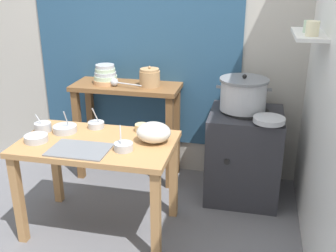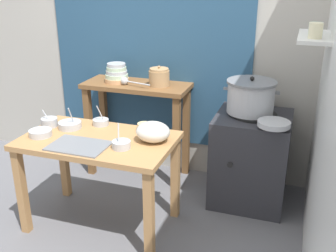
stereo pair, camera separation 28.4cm
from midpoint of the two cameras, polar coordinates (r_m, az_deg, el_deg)
The scene contains 18 objects.
ground_plane at distance 3.23m, azimuth -4.11°, elevation -13.76°, with size 9.00×9.00×0.00m, color slate.
wall_back at distance 3.69m, azimuth 3.30°, elevation 12.73°, with size 4.40×0.12×2.60m.
prep_table at distance 2.95m, azimuth -7.13°, elevation -3.77°, with size 1.10×0.66×0.72m.
back_shelf_table at distance 3.68m, azimuth -2.23°, elevation 2.70°, with size 0.96×0.40×0.90m.
stove_block at distance 3.45m, azimuth 13.99°, elevation -4.52°, with size 0.60×0.61×0.78m.
steamer_pot at distance 3.29m, azimuth 14.14°, elevation 4.04°, with size 0.44×0.39×0.30m.
clay_pot at distance 3.52m, azimuth 1.05°, elevation 6.93°, with size 0.18×0.18×0.18m.
bowl_stack_enamel at distance 3.66m, azimuth -5.11°, elevation 7.39°, with size 0.22×0.22×0.17m.
ladle at distance 3.57m, azimuth -3.77°, elevation 6.37°, with size 0.30×0.10×0.07m.
serving_tray at distance 2.79m, azimuth -9.75°, elevation -2.84°, with size 0.40×0.28×0.01m, color slate.
plastic_bag at distance 2.81m, azimuth 0.73°, elevation -0.89°, with size 0.25×0.22×0.14m, color silver.
wide_pan at distance 3.07m, azimuth 17.40°, elevation 0.26°, with size 0.24×0.24×0.04m, color #B7BABF.
prep_bowl_0 at distance 3.12m, azimuth -11.27°, elevation 0.15°, with size 0.18×0.18×0.18m.
prep_bowl_1 at distance 3.18m, azimuth -14.11°, elevation 0.52°, with size 0.13×0.13×0.14m.
prep_bowl_2 at distance 3.14m, azimuth -7.01°, elevation 0.56°, with size 0.12×0.12×0.17m.
prep_bowl_3 at distance 2.72m, azimuth -3.71°, elevation -2.66°, with size 0.13×0.13×0.17m.
prep_bowl_4 at distance 3.02m, azimuth -15.16°, elevation -0.98°, with size 0.17×0.17×0.05m.
prep_bowl_5 at distance 3.02m, azimuth -0.72°, elevation -0.12°, with size 0.10×0.10×0.06m.
Camera 2 is at (1.20, -2.38, 1.85)m, focal length 42.86 mm.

